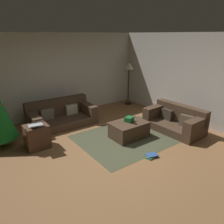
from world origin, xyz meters
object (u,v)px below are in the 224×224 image
ottoman (129,130)px  laptop (36,124)px  corner_lamp (129,69)px  side_table (37,137)px  couch_left (61,116)px  gift_box (129,119)px  couch_right (176,121)px  tv_remote (134,123)px  book_stack (152,156)px

ottoman → laptop: (-2.12, 0.79, 0.42)m
corner_lamp → side_table: bearing=-160.8°
couch_left → ottoman: (1.07, -1.87, -0.06)m
side_table → laptop: laptop is taller
gift_box → side_table: 2.30m
couch_left → couch_right: size_ratio=1.18×
couch_left → ottoman: size_ratio=2.07×
gift_box → corner_lamp: 2.95m
laptop → side_table: bearing=81.0°
tv_remote → side_table: bearing=146.5°
couch_left → ottoman: couch_left is taller
side_table → corner_lamp: bearing=19.2°
side_table → corner_lamp: corner_lamp is taller
couch_right → gift_box: couch_right is taller
couch_right → laptop: 3.69m
couch_right → corner_lamp: (0.50, 2.64, 1.06)m
couch_left → laptop: 1.54m
laptop → book_stack: size_ratio=1.46×
couch_right → book_stack: bearing=109.4°
corner_lamp → couch_right: bearing=-100.6°
ottoman → gift_box: gift_box is taller
gift_box → tv_remote: (-0.00, -0.19, -0.05)m
couch_right → gift_box: size_ratio=7.48×
couch_left → side_table: (-1.04, -1.01, 0.01)m
tv_remote → book_stack: tv_remote is taller
tv_remote → ottoman: bearing=100.3°
corner_lamp → book_stack: bearing=-122.4°
couch_left → gift_box: (1.12, -1.81, 0.20)m
gift_box → book_stack: 1.23m
gift_box → side_table: bearing=159.7°
book_stack → corner_lamp: 4.10m
couch_right → tv_remote: 1.34m
side_table → book_stack: bearing=-45.6°
couch_right → tv_remote: bearing=75.3°
couch_left → tv_remote: size_ratio=11.95×
book_stack → couch_right: bearing=21.9°
side_table → laptop: bearing=-99.0°
side_table → tv_remote: bearing=-24.7°
couch_left → couch_right: 3.33m
couch_right → corner_lamp: size_ratio=1.02×
ottoman → couch_right: bearing=-17.0°
side_table → book_stack: (1.87, -1.91, -0.25)m
laptop → corner_lamp: (3.96, 1.44, 0.72)m
laptop → ottoman: bearing=-20.5°
book_stack → tv_remote: bearing=73.0°
laptop → corner_lamp: size_ratio=0.29×
side_table → ottoman: bearing=-22.2°
corner_lamp → gift_box: bearing=-129.7°
gift_box → book_stack: gift_box is taller
couch_left → ottoman: bearing=120.8°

